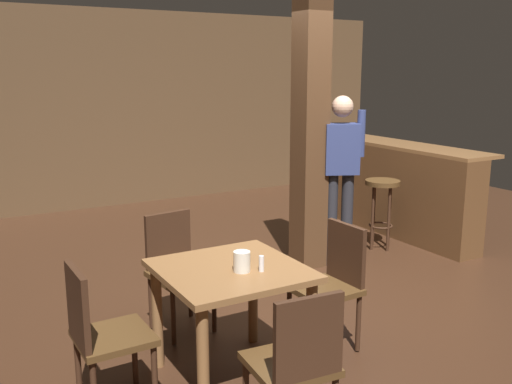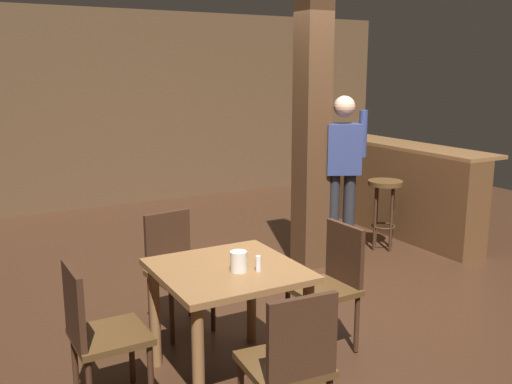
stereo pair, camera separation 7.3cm
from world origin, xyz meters
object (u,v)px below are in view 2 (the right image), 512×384
at_px(dining_table, 228,288).
at_px(bar_counter, 401,189).
at_px(chair_east, 331,280).
at_px(napkin_cup, 239,261).
at_px(bar_stool_near, 385,197).
at_px(chair_north, 175,265).
at_px(standing_person, 342,169).
at_px(chair_west, 97,330).
at_px(chair_south, 291,361).
at_px(salt_shaker, 258,264).

height_order(dining_table, bar_counter, bar_counter).
bearing_deg(dining_table, bar_counter, 30.91).
distance_m(chair_east, napkin_cup, 0.87).
xyz_separation_m(dining_table, chair_east, (0.83, 0.03, -0.11)).
bearing_deg(bar_counter, bar_stool_near, -148.27).
relative_size(chair_east, napkin_cup, 6.96).
distance_m(chair_north, standing_person, 2.12).
relative_size(chair_west, bar_stool_near, 1.15).
bearing_deg(standing_person, chair_south, -131.98).
distance_m(chair_west, chair_east, 1.65).
distance_m(chair_west, napkin_cup, 0.92).
distance_m(salt_shaker, bar_counter, 3.79).
xyz_separation_m(dining_table, standing_person, (1.96, 1.41, 0.39)).
distance_m(chair_north, salt_shaker, 1.07).
height_order(napkin_cup, bar_stool_near, napkin_cup).
height_order(chair_north, napkin_cup, chair_north).
relative_size(salt_shaker, bar_counter, 0.04).
xyz_separation_m(chair_north, bar_stool_near, (2.73, 0.75, 0.09)).
bearing_deg(chair_south, dining_table, 87.35).
distance_m(napkin_cup, salt_shaker, 0.12).
height_order(dining_table, bar_stool_near, bar_stool_near).
relative_size(dining_table, bar_counter, 0.38).
relative_size(standing_person, bar_stool_near, 2.21).
distance_m(dining_table, standing_person, 2.44).
bearing_deg(salt_shaker, dining_table, 130.84).
bearing_deg(chair_west, bar_counter, 25.19).
bearing_deg(standing_person, salt_shaker, -139.41).
xyz_separation_m(standing_person, bar_stool_near, (0.74, 0.20, -0.41)).
height_order(chair_east, standing_person, standing_person).
relative_size(chair_east, standing_person, 0.52).
xyz_separation_m(chair_south, bar_stool_near, (2.74, 2.42, 0.09)).
relative_size(chair_west, salt_shaker, 8.94).
bearing_deg(chair_east, bar_stool_near, 40.13).
xyz_separation_m(chair_west, chair_north, (0.80, 0.83, 0.00)).
distance_m(chair_south, chair_east, 1.20).
xyz_separation_m(chair_west, chair_south, (0.79, -0.84, 0.00)).
bearing_deg(standing_person, chair_west, -153.68).
distance_m(dining_table, chair_south, 0.82).
bearing_deg(bar_counter, chair_south, -140.10).
distance_m(chair_south, napkin_cup, 0.78).
distance_m(dining_table, bar_counter, 3.82).
relative_size(napkin_cup, bar_counter, 0.06).
relative_size(chair_west, chair_east, 1.00).
distance_m(dining_table, chair_east, 0.83).
distance_m(chair_west, salt_shaker, 1.02).
bearing_deg(napkin_cup, standing_person, 37.94).
height_order(bar_counter, bar_stool_near, bar_counter).
relative_size(standing_person, bar_counter, 0.75).
relative_size(dining_table, chair_west, 0.98).
bearing_deg(chair_north, bar_counter, 18.47).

